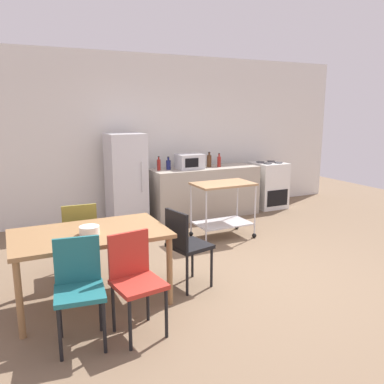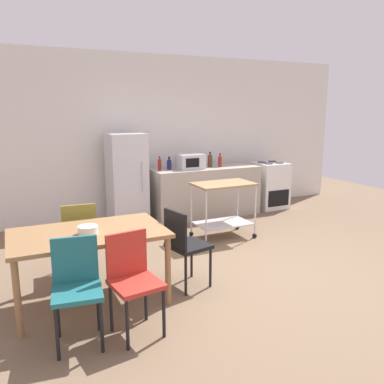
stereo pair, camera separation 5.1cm
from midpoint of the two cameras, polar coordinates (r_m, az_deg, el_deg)
name	(u,v)px [view 1 (the left image)]	position (r m, az deg, el deg)	size (l,w,h in m)	color
ground_plane	(239,277)	(4.76, 6.60, -12.17)	(12.00, 12.00, 0.00)	brown
back_wall	(146,137)	(7.26, -6.89, 8.02)	(8.40, 0.12, 2.90)	silver
kitchen_counter	(205,192)	(7.20, 1.67, 0.03)	(2.00, 0.64, 0.90)	#A89E8E
dining_table	(90,239)	(4.05, -14.97, -6.68)	(1.50, 0.90, 0.75)	olive
chair_olive	(79,234)	(4.77, -16.36, -5.86)	(0.42, 0.42, 0.89)	olive
chair_black	(185,243)	(4.28, -1.35, -7.40)	(0.48, 0.48, 0.89)	black
chair_teal	(79,284)	(3.47, -16.55, -12.73)	(0.45, 0.45, 0.89)	#1E666B
chair_red	(135,277)	(3.51, -8.69, -12.07)	(0.45, 0.45, 0.89)	#B72D23
stove_oven	(268,185)	(7.98, 10.88, 1.00)	(0.60, 0.61, 0.92)	white
refrigerator	(126,180)	(6.70, -9.79, 1.79)	(0.60, 0.63, 1.55)	silver
kitchen_cart	(223,201)	(5.97, 4.29, -1.29)	(0.91, 0.57, 0.85)	#A37A51
bottle_sesame_oil	(159,165)	(6.81, -5.07, 4.01)	(0.06, 0.06, 0.24)	maroon
bottle_soda	(168,164)	(6.89, -3.66, 4.03)	(0.08, 0.08, 0.23)	navy
microwave	(190,161)	(6.97, -0.56, 4.47)	(0.46, 0.35, 0.26)	silver
bottle_vinegar	(209,161)	(7.19, 2.31, 4.58)	(0.08, 0.08, 0.28)	#4C2D19
bottle_olive_oil	(219,161)	(7.21, 3.75, 4.48)	(0.07, 0.07, 0.25)	maroon
fruit_bowl	(89,230)	(3.94, -15.07, -5.40)	(0.19, 0.19, 0.08)	white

